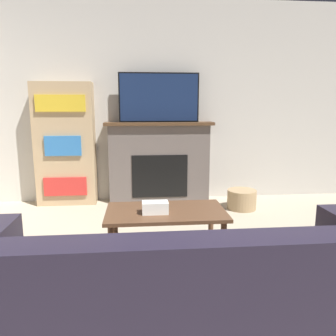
# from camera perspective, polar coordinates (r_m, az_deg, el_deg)

# --- Properties ---
(wall_back) EXTENTS (5.98, 0.06, 2.70)m
(wall_back) POSITION_cam_1_polar(r_m,az_deg,el_deg) (4.60, -1.27, 11.25)
(wall_back) COLOR beige
(wall_back) RESTS_ON ground_plane
(fireplace) EXTENTS (1.47, 0.28, 1.10)m
(fireplace) POSITION_cam_1_polar(r_m,az_deg,el_deg) (4.52, -1.52, 1.10)
(fireplace) COLOR #605651
(fireplace) RESTS_ON ground_plane
(tv) EXTENTS (1.07, 0.03, 0.65)m
(tv) POSITION_cam_1_polar(r_m,az_deg,el_deg) (4.44, -1.56, 12.16)
(tv) COLOR black
(tv) RESTS_ON fireplace
(couch) EXTENTS (2.19, 0.97, 0.86)m
(couch) POSITION_cam_1_polar(r_m,az_deg,el_deg) (1.78, 3.17, -24.39)
(couch) COLOR black
(couch) RESTS_ON ground_plane
(coffee_table) EXTENTS (1.04, 0.58, 0.42)m
(coffee_table) POSITION_cam_1_polar(r_m,az_deg,el_deg) (2.89, -0.39, -8.37)
(coffee_table) COLOR brown
(coffee_table) RESTS_ON ground_plane
(tissue_box) EXTENTS (0.22, 0.12, 0.10)m
(tissue_box) POSITION_cam_1_polar(r_m,az_deg,el_deg) (2.79, -2.24, -6.89)
(tissue_box) COLOR white
(tissue_box) RESTS_ON coffee_table
(remote_control) EXTENTS (0.04, 0.15, 0.02)m
(remote_control) POSITION_cam_1_polar(r_m,az_deg,el_deg) (2.96, -2.78, -6.58)
(remote_control) COLOR black
(remote_control) RESTS_ON coffee_table
(bookshelf) EXTENTS (0.77, 0.29, 1.61)m
(bookshelf) POSITION_cam_1_polar(r_m,az_deg,el_deg) (4.56, -17.47, 3.91)
(bookshelf) COLOR tan
(bookshelf) RESTS_ON ground_plane
(storage_basket) EXTENTS (0.37, 0.37, 0.25)m
(storage_basket) POSITION_cam_1_polar(r_m,az_deg,el_deg) (4.35, 12.71, -5.34)
(storage_basket) COLOR tan
(storage_basket) RESTS_ON ground_plane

